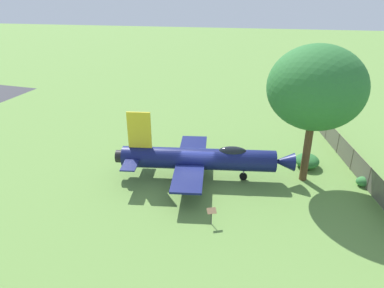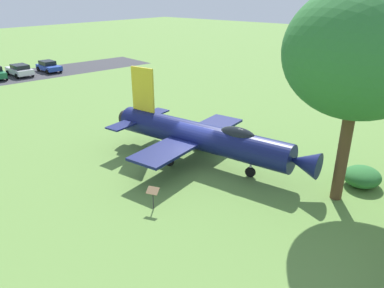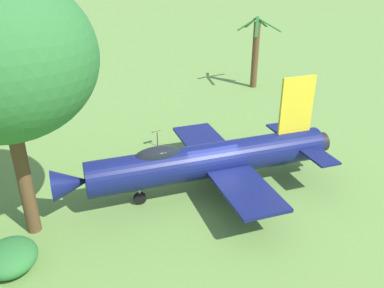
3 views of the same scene
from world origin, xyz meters
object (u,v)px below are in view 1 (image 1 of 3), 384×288
shrub_near_fence (307,161)px  shrub_by_tree (363,181)px  info_plaque (212,213)px  shade_tree (316,88)px  display_jet (203,158)px

shrub_near_fence → shrub_by_tree: bearing=-33.3°
info_plaque → shrub_near_fence: bearing=52.2°
shade_tree → shrub_near_fence: shade_tree is taller
shrub_near_fence → shrub_by_tree: (3.83, -2.52, -0.17)m
display_jet → info_plaque: bearing=-81.8°
info_plaque → display_jet: bearing=103.3°
shrub_near_fence → info_plaque: size_ratio=1.89×
shrub_near_fence → shrub_by_tree: 4.59m
shade_tree → shrub_near_fence: size_ratio=4.83×
shrub_by_tree → info_plaque: size_ratio=0.92×
shrub_near_fence → shrub_by_tree: size_ratio=2.06×
display_jet → shade_tree: (7.83, 1.15, 5.64)m
shrub_by_tree → display_jet: bearing=-175.9°
info_plaque → shade_tree: bearing=46.5°
display_jet → info_plaque: 5.92m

